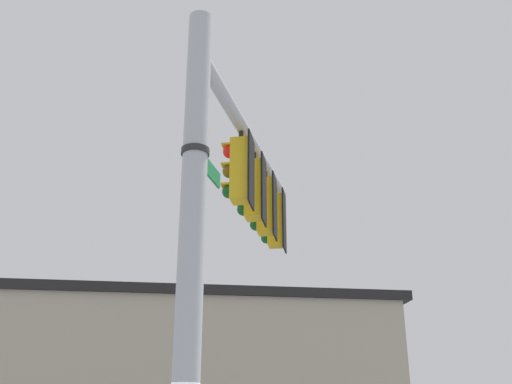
% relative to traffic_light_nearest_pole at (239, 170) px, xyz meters
% --- Properties ---
extents(signal_pole, '(0.32, 0.32, 7.31)m').
position_rel_traffic_light_nearest_pole_xyz_m(signal_pole, '(-2.08, 0.19, -2.24)').
color(signal_pole, '#ADB2B7').
rests_on(signal_pole, ground).
extents(mast_arm, '(5.30, 0.74, 0.21)m').
position_rel_traffic_light_nearest_pole_xyz_m(mast_arm, '(0.56, -0.08, 0.81)').
color(mast_arm, '#ADB2B7').
extents(traffic_light_nearest_pole, '(0.54, 0.49, 1.31)m').
position_rel_traffic_light_nearest_pole_xyz_m(traffic_light_nearest_pole, '(0.00, 0.00, 0.00)').
color(traffic_light_nearest_pole, black).
extents(traffic_light_mid_inner, '(0.54, 0.49, 1.31)m').
position_rel_traffic_light_nearest_pole_xyz_m(traffic_light_mid_inner, '(0.86, -0.09, 0.00)').
color(traffic_light_mid_inner, black).
extents(traffic_light_mid_outer, '(0.54, 0.49, 1.31)m').
position_rel_traffic_light_nearest_pole_xyz_m(traffic_light_mid_outer, '(1.72, -0.17, 0.00)').
color(traffic_light_mid_outer, black).
extents(traffic_light_arm_end, '(0.54, 0.49, 1.31)m').
position_rel_traffic_light_nearest_pole_xyz_m(traffic_light_arm_end, '(2.58, -0.26, 0.00)').
color(traffic_light_arm_end, black).
extents(street_name_sign, '(1.16, 0.36, 0.22)m').
position_rel_traffic_light_nearest_pole_xyz_m(street_name_sign, '(-1.87, 0.17, -0.63)').
color(street_name_sign, '#147238').
extents(tree_by_storefront, '(4.63, 4.63, 6.87)m').
position_rel_traffic_light_nearest_pole_xyz_m(tree_by_storefront, '(15.51, 2.65, -1.35)').
color(tree_by_storefront, '#4C3823').
rests_on(tree_by_storefront, ground).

